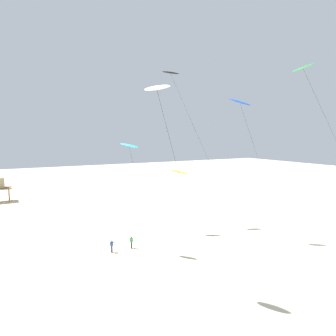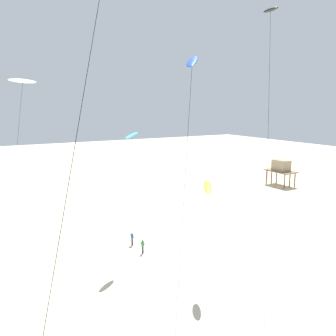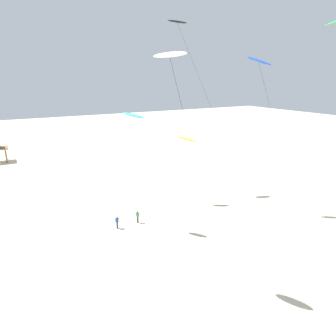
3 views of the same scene
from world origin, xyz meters
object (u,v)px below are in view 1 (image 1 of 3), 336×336
Objects in this scene: kite_black at (171,74)px; kite_blue at (240,103)px; kite_white at (157,89)px; kite_flyer_middle at (131,242)px; kite_cyan at (129,146)px; kite_green at (305,71)px; kite_flyer_nearest at (112,246)px; kite_yellow at (179,172)px.

kite_blue is at bearing -67.40° from kite_black.
kite_white is 11.75× the size of kite_flyer_middle.
kite_black is (10.94, 8.91, 11.48)m from kite_cyan.
kite_black reaches higher than kite_white.
kite_black reaches higher than kite_green.
kite_black is at bearing 115.63° from kite_green.
kite_white is at bearing -177.47° from kite_green.
kite_yellow is at bearing 13.01° from kite_flyer_nearest.
kite_blue is 1.05× the size of kite_white.
kite_green reaches higher than kite_blue.
kite_black is (12.27, 19.49, 5.95)m from kite_white.
kite_green is 1.17× the size of kite_blue.
kite_yellow is at bearing 128.40° from kite_green.
kite_cyan is 8.52× the size of kite_flyer_middle.
kite_green reaches higher than kite_flyer_middle.
kite_cyan is 13.06m from kite_flyer_nearest.
kite_cyan is (-15.73, 2.58, -5.91)m from kite_blue.
kite_white is 1.96× the size of kite_yellow.
kite_green is at bearing -28.65° from kite_flyer_middle.
kite_green is at bearing -25.92° from kite_cyan.
kite_flyer_nearest is 2.78m from kite_flyer_middle.
kite_green reaches higher than kite_flyer_nearest.
kite_blue reaches higher than kite_white.
kite_cyan is 18.19m from kite_black.
kite_blue is 0.79× the size of kite_black.
kite_white is at bearing -122.20° from kite_black.
kite_flyer_middle is at bearing 81.21° from kite_white.
kite_yellow is at bearing 20.65° from kite_cyan.
kite_white is 23.79m from kite_black.
kite_white is at bearing -85.02° from kite_flyer_nearest.
kite_yellow is (10.72, 14.12, -9.72)m from kite_white.
kite_green is at bearing -64.37° from kite_black.
kite_cyan is at bearing -159.35° from kite_yellow.
kite_green reaches higher than kite_cyan.
kite_white is 12.01m from kite_cyan.
kite_white is (-17.06, -8.00, -0.39)m from kite_blue.
kite_flyer_middle is at bearing 166.98° from kite_blue.
kite_black reaches higher than kite_yellow.
kite_black reaches higher than kite_cyan.
kite_blue is at bearing -44.03° from kite_yellow.
kite_flyer_nearest is 1.00× the size of kite_flyer_middle.
kite_black is (1.55, 5.37, 15.68)m from kite_yellow.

